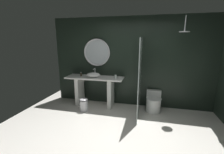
% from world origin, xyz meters
% --- Properties ---
extents(ground_plane, '(5.76, 5.76, 0.00)m').
position_xyz_m(ground_plane, '(0.00, 0.00, 0.00)').
color(ground_plane, silver).
extents(back_wall_panel, '(4.80, 0.10, 2.60)m').
position_xyz_m(back_wall_panel, '(0.00, 1.90, 1.30)').
color(back_wall_panel, black).
rests_on(back_wall_panel, ground_plane).
extents(vanity_counter, '(1.70, 0.54, 0.88)m').
position_xyz_m(vanity_counter, '(-1.05, 1.56, 0.56)').
color(vanity_counter, silver).
rests_on(vanity_counter, ground_plane).
extents(vessel_sink, '(0.42, 0.34, 0.24)m').
position_xyz_m(vessel_sink, '(-1.08, 1.54, 0.95)').
color(vessel_sink, white).
rests_on(vessel_sink, vanity_counter).
extents(tumbler_cup, '(0.07, 0.07, 0.10)m').
position_xyz_m(tumbler_cup, '(-0.41, 1.55, 0.93)').
color(tumbler_cup, silver).
rests_on(tumbler_cup, vanity_counter).
extents(soap_dispenser, '(0.05, 0.05, 0.13)m').
position_xyz_m(soap_dispenser, '(-1.48, 1.56, 0.94)').
color(soap_dispenser, '#3D3323').
rests_on(soap_dispenser, vanity_counter).
extents(round_wall_mirror, '(0.82, 0.05, 0.82)m').
position_xyz_m(round_wall_mirror, '(-1.05, 1.81, 1.58)').
color(round_wall_mirror, silver).
extents(shower_glass_panel, '(0.02, 1.17, 2.00)m').
position_xyz_m(shower_glass_panel, '(0.29, 1.26, 1.00)').
color(shower_glass_panel, silver).
rests_on(shower_glass_panel, ground_plane).
extents(rain_shower_head, '(0.23, 0.23, 0.38)m').
position_xyz_m(rain_shower_head, '(1.26, 1.41, 2.16)').
color(rain_shower_head, silver).
extents(toilet, '(0.41, 0.58, 0.54)m').
position_xyz_m(toilet, '(0.68, 1.57, 0.25)').
color(toilet, white).
rests_on(toilet, ground_plane).
extents(waste_bin, '(0.23, 0.23, 0.37)m').
position_xyz_m(waste_bin, '(-1.22, 1.10, 0.19)').
color(waste_bin, silver).
rests_on(waste_bin, ground_plane).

